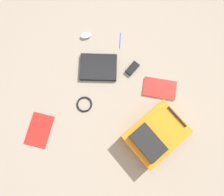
# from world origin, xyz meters

# --- Properties ---
(ground_plane) EXTENTS (4.04, 4.04, 0.00)m
(ground_plane) POSITION_xyz_m (0.00, 0.00, 0.00)
(ground_plane) COLOR gray
(backpack) EXTENTS (0.48, 0.53, 0.20)m
(backpack) POSITION_xyz_m (0.41, -0.13, 0.09)
(backpack) COLOR orange
(backpack) RESTS_ON ground_plane
(laptop) EXTENTS (0.38, 0.33, 0.03)m
(laptop) POSITION_xyz_m (-0.22, 0.23, 0.02)
(laptop) COLOR black
(laptop) RESTS_ON ground_plane
(book_blue) EXTENTS (0.22, 0.28, 0.01)m
(book_blue) POSITION_xyz_m (-0.46, -0.44, 0.01)
(book_blue) COLOR silver
(book_blue) RESTS_ON ground_plane
(book_comic) EXTENTS (0.30, 0.22, 0.02)m
(book_comic) POSITION_xyz_m (0.33, 0.26, 0.01)
(book_comic) COLOR silver
(book_comic) RESTS_ON ground_plane
(computer_mouse) EXTENTS (0.11, 0.11, 0.03)m
(computer_mouse) POSITION_xyz_m (-0.44, 0.47, 0.02)
(computer_mouse) COLOR silver
(computer_mouse) RESTS_ON ground_plane
(cable_coil) EXTENTS (0.13, 0.13, 0.01)m
(cable_coil) POSITION_xyz_m (-0.21, -0.11, 0.01)
(cable_coil) COLOR black
(cable_coil) RESTS_ON ground_plane
(power_brick) EXTENTS (0.10, 0.14, 0.03)m
(power_brick) POSITION_xyz_m (0.05, 0.33, 0.01)
(power_brick) COLOR black
(power_brick) RESTS_ON ground_plane
(pen_black) EXTENTS (0.05, 0.14, 0.01)m
(pen_black) POSITION_xyz_m (-0.14, 0.54, 0.00)
(pen_black) COLOR #1933B2
(pen_black) RESTS_ON ground_plane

